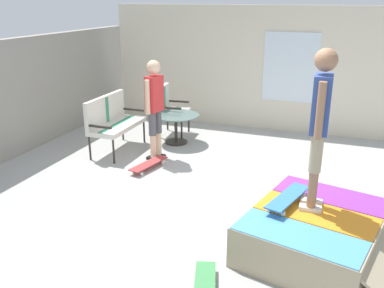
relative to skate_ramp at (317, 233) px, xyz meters
The scene contains 11 objects.
ground_plane 1.57m from the skate_ramp, 61.83° to the left, with size 12.00×12.00×0.10m, color #A8A8A3.
house_facade 5.00m from the skate_ramp, 22.20° to the left, with size 0.23×6.00×2.56m.
skate_ramp is the anchor object (origin of this frame).
patio_bench 4.37m from the skate_ramp, 60.87° to the left, with size 1.25×0.55×1.02m.
patio_chair_near_house 4.66m from the skate_ramp, 43.68° to the left, with size 0.67×0.60×1.02m.
patio_table 4.09m from the skate_ramp, 44.63° to the left, with size 0.90×0.90×0.57m.
person_watching 3.59m from the skate_ramp, 55.22° to the left, with size 0.47×0.28×1.73m.
person_skater 1.28m from the skate_ramp, 38.95° to the left, with size 0.48×0.25×1.75m.
skateboard_by_bench 3.19m from the skate_ramp, 61.43° to the left, with size 0.82×0.38×0.10m.
skateboard_spare 1.47m from the skate_ramp, 140.51° to the left, with size 0.82×0.42×0.10m.
skateboard_on_ramp 0.49m from the skate_ramp, 73.92° to the left, with size 0.82×0.42×0.10m.
Camera 1 is at (-4.98, -1.45, 2.69)m, focal length 39.06 mm.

